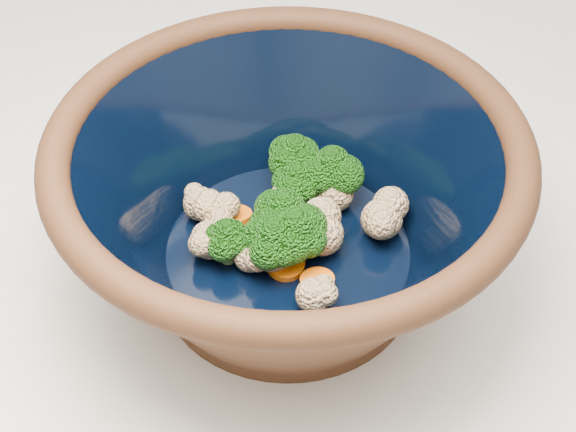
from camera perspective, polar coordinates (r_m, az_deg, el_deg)
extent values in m
cylinder|color=black|center=(0.65, 0.00, -3.93)|extent=(0.20, 0.20, 0.01)
torus|color=black|center=(0.55, 0.00, 5.09)|extent=(0.34, 0.34, 0.02)
cylinder|color=black|center=(0.63, 0.00, -2.41)|extent=(0.19, 0.19, 0.00)
cylinder|color=#608442|center=(0.61, 0.56, -2.59)|extent=(0.01, 0.01, 0.02)
ellipsoid|color=#1E6914|center=(0.59, 0.58, -0.88)|extent=(0.05, 0.05, 0.04)
cylinder|color=#608442|center=(0.63, -1.11, -1.07)|extent=(0.01, 0.01, 0.02)
ellipsoid|color=#1E6914|center=(0.61, -1.14, 0.37)|extent=(0.04, 0.04, 0.03)
cylinder|color=#608442|center=(0.61, -4.30, -2.65)|extent=(0.01, 0.01, 0.02)
ellipsoid|color=#1E6914|center=(0.60, -4.41, -1.33)|extent=(0.04, 0.04, 0.03)
cylinder|color=#608442|center=(0.66, 3.10, 1.93)|extent=(0.01, 0.01, 0.02)
ellipsoid|color=#1E6914|center=(0.64, 3.18, 3.61)|extent=(0.05, 0.05, 0.04)
cylinder|color=#608442|center=(0.65, 0.55, 1.33)|extent=(0.01, 0.01, 0.02)
ellipsoid|color=#1E6914|center=(0.64, 0.56, 2.73)|extent=(0.04, 0.04, 0.03)
cylinder|color=#608442|center=(0.60, -0.99, -3.10)|extent=(0.01, 0.01, 0.02)
ellipsoid|color=#1E6914|center=(0.59, -1.02, -1.45)|extent=(0.04, 0.04, 0.04)
cylinder|color=#608442|center=(0.62, -0.28, -1.16)|extent=(0.01, 0.01, 0.02)
ellipsoid|color=#1E6914|center=(0.60, -0.29, 0.53)|extent=(0.04, 0.04, 0.04)
cylinder|color=#608442|center=(0.67, 0.46, 3.03)|extent=(0.01, 0.01, 0.02)
ellipsoid|color=#1E6914|center=(0.66, 0.47, 4.59)|extent=(0.04, 0.04, 0.04)
sphere|color=beige|center=(0.61, 2.42, -1.31)|extent=(0.03, 0.03, 0.03)
sphere|color=beige|center=(0.64, -6.26, 0.87)|extent=(0.03, 0.03, 0.03)
sphere|color=beige|center=(0.61, -5.56, -1.69)|extent=(0.03, 0.03, 0.03)
sphere|color=beige|center=(0.63, -5.05, -0.04)|extent=(0.03, 0.03, 0.03)
sphere|color=beige|center=(0.63, 6.68, -0.23)|extent=(0.03, 0.03, 0.03)
sphere|color=beige|center=(0.65, 3.32, 1.63)|extent=(0.03, 0.03, 0.03)
sphere|color=beige|center=(0.65, 0.45, 1.27)|extent=(0.03, 0.03, 0.03)
sphere|color=beige|center=(0.58, 1.82, -5.64)|extent=(0.03, 0.03, 0.03)
sphere|color=beige|center=(0.60, -2.72, -2.84)|extent=(0.03, 0.03, 0.03)
sphere|color=beige|center=(0.60, -1.14, -2.47)|extent=(0.03, 0.03, 0.03)
cylinder|color=orange|center=(0.57, -1.70, -8.16)|extent=(0.03, 0.03, 0.01)
cylinder|color=orange|center=(0.61, -0.17, -3.43)|extent=(0.03, 0.03, 0.01)
cylinder|color=orange|center=(0.64, -3.79, 0.02)|extent=(0.03, 0.03, 0.01)
cylinder|color=orange|center=(0.60, 2.10, -4.67)|extent=(0.03, 0.03, 0.01)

